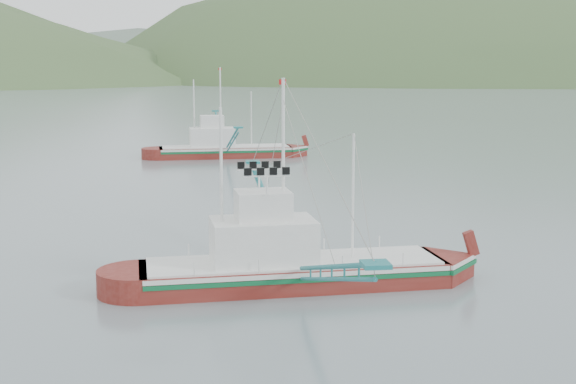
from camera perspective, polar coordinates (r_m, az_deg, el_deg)
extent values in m
plane|color=slate|center=(37.73, 1.11, -6.26)|extent=(1200.00, 1200.00, 0.00)
cube|color=maroon|center=(36.71, 0.38, -6.40)|extent=(14.03, 4.62, 1.84)
cube|color=silver|center=(36.50, 0.38, -5.22)|extent=(13.76, 4.67, 0.20)
cube|color=#0D5C30|center=(36.56, 0.38, -5.57)|extent=(13.76, 4.69, 0.20)
cube|color=silver|center=(36.46, 0.38, -4.94)|extent=(13.33, 4.39, 0.11)
cube|color=silver|center=(36.00, -1.78, -3.54)|extent=(4.79, 3.25, 2.03)
cube|color=silver|center=(35.67, -1.79, -0.95)|extent=(2.53, 2.18, 1.29)
cylinder|color=white|center=(35.59, -0.34, 1.44)|extent=(0.15, 0.15, 8.29)
cylinder|color=white|center=(35.29, -4.75, 0.32)|extent=(0.13, 0.13, 7.05)
cylinder|color=white|center=(36.50, 4.65, -0.37)|extent=(0.11, 0.11, 5.80)
cube|color=maroon|center=(86.11, -4.46, 2.60)|extent=(14.19, 4.44, 1.87)
cube|color=silver|center=(86.02, -4.47, 3.13)|extent=(13.92, 4.50, 0.21)
cube|color=#0D5C30|center=(86.05, -4.47, 2.97)|extent=(13.92, 4.52, 0.21)
cube|color=silver|center=(86.00, -4.47, 3.25)|extent=(13.48, 4.22, 0.11)
cube|color=silver|center=(85.79, -5.41, 3.88)|extent=(4.82, 3.22, 2.06)
cube|color=silver|center=(85.65, -5.43, 5.00)|extent=(2.53, 2.18, 1.31)
cylinder|color=white|center=(85.63, -4.82, 6.01)|extent=(0.15, 0.15, 8.41)
cylinder|color=white|center=(85.47, -6.69, 5.55)|extent=(0.13, 0.13, 7.15)
cylinder|color=white|center=(86.06, -2.63, 5.21)|extent=(0.11, 0.11, 5.89)
ellipsoid|color=slate|center=(597.12, -3.61, 8.23)|extent=(960.00, 400.00, 240.00)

